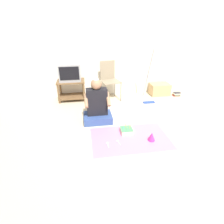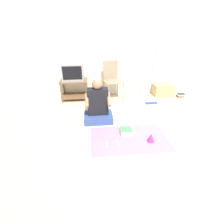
{
  "view_description": "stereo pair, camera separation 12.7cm",
  "coord_description": "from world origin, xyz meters",
  "px_view_note": "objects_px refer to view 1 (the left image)",
  "views": [
    {
      "loc": [
        -0.95,
        -2.21,
        1.74
      ],
      "look_at": [
        -0.52,
        0.5,
        0.35
      ],
      "focal_mm": 28.0,
      "sensor_mm": 36.0,
      "label": 1
    },
    {
      "loc": [
        -0.83,
        -2.22,
        1.74
      ],
      "look_at": [
        -0.52,
        0.5,
        0.35
      ],
      "focal_mm": 28.0,
      "sensor_mm": 36.0,
      "label": 2
    }
  ],
  "objects_px": {
    "folding_chair": "(109,78)",
    "book_pile": "(177,94)",
    "cardboard_box_stack": "(159,89)",
    "party_hat_blue": "(152,136)",
    "dust_mop": "(148,86)",
    "person_seated": "(97,106)",
    "birthday_cake": "(126,131)",
    "tv": "(70,72)"
  },
  "relations": [
    {
      "from": "cardboard_box_stack",
      "to": "book_pile",
      "type": "distance_m",
      "value": 0.48
    },
    {
      "from": "cardboard_box_stack",
      "to": "birthday_cake",
      "type": "relative_size",
      "value": 2.45
    },
    {
      "from": "tv",
      "to": "birthday_cake",
      "type": "height_order",
      "value": "tv"
    },
    {
      "from": "tv",
      "to": "party_hat_blue",
      "type": "distance_m",
      "value": 2.51
    },
    {
      "from": "cardboard_box_stack",
      "to": "book_pile",
      "type": "xyz_separation_m",
      "value": [
        0.43,
        -0.18,
        -0.1
      ]
    },
    {
      "from": "dust_mop",
      "to": "folding_chair",
      "type": "bearing_deg",
      "value": 160.98
    },
    {
      "from": "dust_mop",
      "to": "party_hat_blue",
      "type": "distance_m",
      "value": 1.72
    },
    {
      "from": "folding_chair",
      "to": "birthday_cake",
      "type": "relative_size",
      "value": 4.53
    },
    {
      "from": "folding_chair",
      "to": "dust_mop",
      "type": "bearing_deg",
      "value": -19.02
    },
    {
      "from": "tv",
      "to": "party_hat_blue",
      "type": "xyz_separation_m",
      "value": [
        1.37,
        -2.01,
        -0.63
      ]
    },
    {
      "from": "tv",
      "to": "book_pile",
      "type": "xyz_separation_m",
      "value": [
        2.77,
        -0.17,
        -0.66
      ]
    },
    {
      "from": "dust_mop",
      "to": "cardboard_box_stack",
      "type": "bearing_deg",
      "value": 39.55
    },
    {
      "from": "book_pile",
      "to": "person_seated",
      "type": "xyz_separation_m",
      "value": [
        -2.22,
        -1.01,
        0.27
      ]
    },
    {
      "from": "cardboard_box_stack",
      "to": "dust_mop",
      "type": "xyz_separation_m",
      "value": [
        -0.48,
        -0.39,
        0.24
      ]
    },
    {
      "from": "party_hat_blue",
      "to": "person_seated",
      "type": "bearing_deg",
      "value": 135.04
    },
    {
      "from": "dust_mop",
      "to": "person_seated",
      "type": "bearing_deg",
      "value": -148.85
    },
    {
      "from": "person_seated",
      "to": "folding_chair",
      "type": "bearing_deg",
      "value": 70.24
    },
    {
      "from": "book_pile",
      "to": "party_hat_blue",
      "type": "relative_size",
      "value": 1.42
    },
    {
      "from": "tv",
      "to": "birthday_cake",
      "type": "bearing_deg",
      "value": -59.65
    },
    {
      "from": "person_seated",
      "to": "dust_mop",
      "type": "bearing_deg",
      "value": 31.15
    },
    {
      "from": "folding_chair",
      "to": "birthday_cake",
      "type": "height_order",
      "value": "folding_chair"
    },
    {
      "from": "folding_chair",
      "to": "person_seated",
      "type": "distance_m",
      "value": 1.2
    },
    {
      "from": "dust_mop",
      "to": "person_seated",
      "type": "distance_m",
      "value": 1.54
    },
    {
      "from": "cardboard_box_stack",
      "to": "dust_mop",
      "type": "height_order",
      "value": "dust_mop"
    },
    {
      "from": "tv",
      "to": "cardboard_box_stack",
      "type": "xyz_separation_m",
      "value": [
        2.33,
        0.0,
        -0.56
      ]
    },
    {
      "from": "book_pile",
      "to": "birthday_cake",
      "type": "distance_m",
      "value": 2.34
    },
    {
      "from": "folding_chair",
      "to": "tv",
      "type": "bearing_deg",
      "value": 175.44
    },
    {
      "from": "tv",
      "to": "dust_mop",
      "type": "xyz_separation_m",
      "value": [
        1.86,
        -0.39,
        -0.31
      ]
    },
    {
      "from": "cardboard_box_stack",
      "to": "party_hat_blue",
      "type": "height_order",
      "value": "cardboard_box_stack"
    },
    {
      "from": "cardboard_box_stack",
      "to": "party_hat_blue",
      "type": "bearing_deg",
      "value": -115.69
    },
    {
      "from": "folding_chair",
      "to": "dust_mop",
      "type": "distance_m",
      "value": 0.98
    },
    {
      "from": "cardboard_box_stack",
      "to": "person_seated",
      "type": "height_order",
      "value": "person_seated"
    },
    {
      "from": "dust_mop",
      "to": "birthday_cake",
      "type": "xyz_separation_m",
      "value": [
        -0.85,
        -1.33,
        -0.34
      ]
    },
    {
      "from": "tv",
      "to": "book_pile",
      "type": "bearing_deg",
      "value": -3.61
    },
    {
      "from": "cardboard_box_stack",
      "to": "birthday_cake",
      "type": "distance_m",
      "value": 2.18
    },
    {
      "from": "person_seated",
      "to": "party_hat_blue",
      "type": "relative_size",
      "value": 6.51
    },
    {
      "from": "party_hat_blue",
      "to": "cardboard_box_stack",
      "type": "bearing_deg",
      "value": 64.31
    },
    {
      "from": "folding_chair",
      "to": "book_pile",
      "type": "xyz_separation_m",
      "value": [
        1.82,
        -0.1,
        -0.5
      ]
    },
    {
      "from": "cardboard_box_stack",
      "to": "book_pile",
      "type": "bearing_deg",
      "value": -22.2
    },
    {
      "from": "folding_chair",
      "to": "person_seated",
      "type": "bearing_deg",
      "value": -109.76
    },
    {
      "from": "dust_mop",
      "to": "book_pile",
      "type": "xyz_separation_m",
      "value": [
        0.91,
        0.22,
        -0.35
      ]
    },
    {
      "from": "birthday_cake",
      "to": "party_hat_blue",
      "type": "relative_size",
      "value": 1.47
    }
  ]
}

